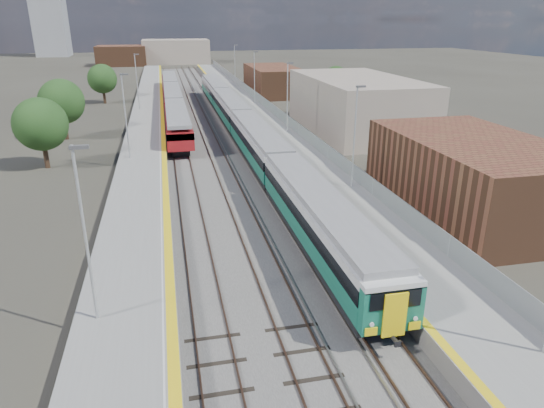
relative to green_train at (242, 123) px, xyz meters
name	(u,v)px	position (x,y,z in m)	size (l,w,h in m)	color
ground	(221,128)	(-1.50, 8.02, -2.10)	(320.00, 320.00, 0.00)	#47443A
ballast_bed	(201,124)	(-3.75, 10.52, -2.07)	(10.50, 155.00, 0.06)	#565451
tracks	(205,121)	(-3.15, 12.19, -1.99)	(8.96, 160.00, 0.17)	#4C3323
platform_right	(258,118)	(3.78, 10.51, -1.56)	(4.70, 155.00, 8.52)	slate
platform_left	(147,123)	(-10.55, 10.51, -1.58)	(4.30, 155.00, 8.52)	slate
buildings	(117,28)	(-19.62, 96.62, 8.61)	(72.00, 185.50, 40.00)	brown
green_train	(242,123)	(0.00, 0.00, 0.00)	(2.70, 75.33, 2.97)	black
red_train	(173,99)	(-7.00, 20.18, -0.13)	(2.64, 53.59, 3.33)	black
tree_a	(41,124)	(-19.22, -6.12, 1.95)	(4.75, 4.75, 6.43)	#382619
tree_b	(61,102)	(-19.44, 5.62, 2.16)	(4.98, 4.98, 6.75)	#382619
tree_c	(102,79)	(-17.69, 31.10, 1.82)	(4.60, 4.60, 6.23)	#382619
tree_d	(336,79)	(20.27, 26.89, 1.41)	(4.11, 4.11, 5.58)	#382619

